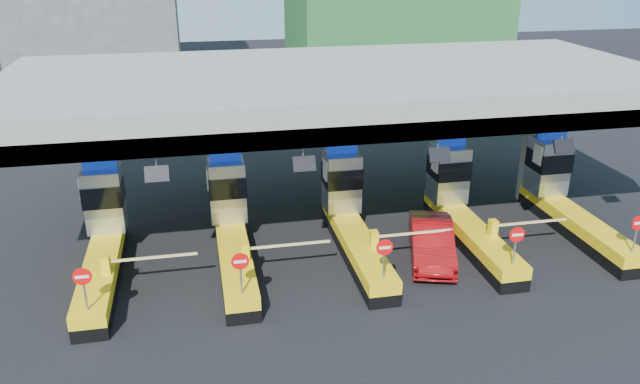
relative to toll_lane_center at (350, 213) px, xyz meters
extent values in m
plane|color=black|center=(0.00, -0.28, -1.40)|extent=(120.00, 120.00, 0.00)
cube|color=slate|center=(0.00, 2.72, 4.85)|extent=(28.00, 12.00, 1.50)
cube|color=#4C4C49|center=(0.00, -2.98, 4.45)|extent=(28.00, 0.60, 0.70)
cube|color=slate|center=(-10.00, 2.72, 1.35)|extent=(1.00, 1.00, 5.50)
cube|color=slate|center=(0.00, 2.72, 1.35)|extent=(1.00, 1.00, 5.50)
cube|color=slate|center=(10.00, 2.72, 1.35)|extent=(1.00, 1.00, 5.50)
cylinder|color=slate|center=(-7.50, -2.98, 3.85)|extent=(0.06, 0.06, 0.50)
cube|color=black|center=(-7.50, -3.18, 3.50)|extent=(0.80, 0.38, 0.54)
cylinder|color=slate|center=(-2.50, -2.98, 3.85)|extent=(0.06, 0.06, 0.50)
cube|color=black|center=(-2.50, -3.18, 3.50)|extent=(0.80, 0.38, 0.54)
cylinder|color=slate|center=(2.50, -2.98, 3.85)|extent=(0.06, 0.06, 0.50)
cube|color=black|center=(2.50, -3.18, 3.50)|extent=(0.80, 0.38, 0.54)
cylinder|color=slate|center=(7.50, -2.98, 3.85)|extent=(0.06, 0.06, 0.50)
cube|color=black|center=(7.50, -3.18, 3.50)|extent=(0.80, 0.38, 0.54)
cube|color=black|center=(-10.00, -1.28, -1.15)|extent=(1.20, 8.00, 0.50)
cube|color=#E5B70C|center=(-10.00, -1.28, -0.65)|extent=(1.20, 8.00, 0.50)
cube|color=#9EA3A8|center=(-10.00, 1.52, 0.90)|extent=(1.50, 1.50, 2.60)
cube|color=black|center=(-10.00, 1.50, 1.20)|extent=(1.56, 1.56, 0.90)
cube|color=#0C2DBF|center=(-10.00, 1.52, 2.48)|extent=(1.30, 0.35, 0.55)
cube|color=white|center=(-10.80, 1.22, 1.60)|extent=(0.06, 0.70, 0.90)
cylinder|color=slate|center=(-10.00, -4.88, 0.25)|extent=(0.07, 0.07, 1.30)
cylinder|color=red|center=(-10.00, -4.91, 0.85)|extent=(0.60, 0.04, 0.60)
cube|color=white|center=(-10.00, -4.93, 0.85)|extent=(0.42, 0.02, 0.10)
cube|color=#E5B70C|center=(-9.65, -2.48, -0.05)|extent=(0.30, 0.35, 0.70)
cube|color=white|center=(-8.00, -2.48, 0.05)|extent=(3.20, 0.08, 0.08)
cube|color=black|center=(-5.00, -1.28, -1.15)|extent=(1.20, 8.00, 0.50)
cube|color=#E5B70C|center=(-5.00, -1.28, -0.65)|extent=(1.20, 8.00, 0.50)
cube|color=#9EA3A8|center=(-5.00, 1.52, 0.90)|extent=(1.50, 1.50, 2.60)
cube|color=black|center=(-5.00, 1.50, 1.20)|extent=(1.56, 1.56, 0.90)
cube|color=#0C2DBF|center=(-5.00, 1.52, 2.48)|extent=(1.30, 0.35, 0.55)
cube|color=white|center=(-5.80, 1.22, 1.60)|extent=(0.06, 0.70, 0.90)
cylinder|color=slate|center=(-5.00, -4.88, 0.25)|extent=(0.07, 0.07, 1.30)
cylinder|color=red|center=(-5.00, -4.91, 0.85)|extent=(0.60, 0.04, 0.60)
cube|color=white|center=(-5.00, -4.93, 0.85)|extent=(0.42, 0.02, 0.10)
cube|color=#E5B70C|center=(-4.65, -2.48, -0.05)|extent=(0.30, 0.35, 0.70)
cube|color=white|center=(-3.00, -2.48, 0.05)|extent=(3.20, 0.08, 0.08)
cube|color=black|center=(0.00, -1.28, -1.15)|extent=(1.20, 8.00, 0.50)
cube|color=#E5B70C|center=(0.00, -1.28, -0.65)|extent=(1.20, 8.00, 0.50)
cube|color=#9EA3A8|center=(0.00, 1.52, 0.90)|extent=(1.50, 1.50, 2.60)
cube|color=black|center=(0.00, 1.50, 1.20)|extent=(1.56, 1.56, 0.90)
cube|color=#0C2DBF|center=(0.00, 1.52, 2.48)|extent=(1.30, 0.35, 0.55)
cube|color=white|center=(-0.80, 1.22, 1.60)|extent=(0.06, 0.70, 0.90)
cylinder|color=slate|center=(0.00, -4.88, 0.25)|extent=(0.07, 0.07, 1.30)
cylinder|color=red|center=(0.00, -4.91, 0.85)|extent=(0.60, 0.04, 0.60)
cube|color=white|center=(0.00, -4.93, 0.85)|extent=(0.42, 0.02, 0.10)
cube|color=#E5B70C|center=(0.35, -2.48, -0.05)|extent=(0.30, 0.35, 0.70)
cube|color=white|center=(2.00, -2.48, 0.05)|extent=(3.20, 0.08, 0.08)
cube|color=black|center=(5.00, -1.28, -1.15)|extent=(1.20, 8.00, 0.50)
cube|color=#E5B70C|center=(5.00, -1.28, -0.65)|extent=(1.20, 8.00, 0.50)
cube|color=#9EA3A8|center=(5.00, 1.52, 0.90)|extent=(1.50, 1.50, 2.60)
cube|color=black|center=(5.00, 1.50, 1.20)|extent=(1.56, 1.56, 0.90)
cube|color=#0C2DBF|center=(5.00, 1.52, 2.48)|extent=(1.30, 0.35, 0.55)
cube|color=white|center=(4.20, 1.22, 1.60)|extent=(0.06, 0.70, 0.90)
cylinder|color=slate|center=(5.00, -4.88, 0.25)|extent=(0.07, 0.07, 1.30)
cylinder|color=red|center=(5.00, -4.91, 0.85)|extent=(0.60, 0.04, 0.60)
cube|color=white|center=(5.00, -4.93, 0.85)|extent=(0.42, 0.02, 0.10)
cube|color=#E5B70C|center=(5.35, -2.48, -0.05)|extent=(0.30, 0.35, 0.70)
cube|color=white|center=(7.00, -2.48, 0.05)|extent=(3.20, 0.08, 0.08)
cube|color=black|center=(10.00, -1.28, -1.15)|extent=(1.20, 8.00, 0.50)
cube|color=#E5B70C|center=(10.00, -1.28, -0.65)|extent=(1.20, 8.00, 0.50)
cube|color=#9EA3A8|center=(10.00, 1.52, 0.90)|extent=(1.50, 1.50, 2.60)
cube|color=black|center=(10.00, 1.50, 1.20)|extent=(1.56, 1.56, 0.90)
cube|color=#0C2DBF|center=(10.00, 1.52, 2.48)|extent=(1.30, 0.35, 0.55)
cube|color=white|center=(9.20, 1.22, 1.60)|extent=(0.06, 0.70, 0.90)
cylinder|color=slate|center=(10.00, -4.88, 0.25)|extent=(0.07, 0.07, 1.30)
cylinder|color=red|center=(10.00, -4.91, 0.85)|extent=(0.60, 0.04, 0.60)
cube|color=white|center=(10.00, -4.93, 0.85)|extent=(0.42, 0.02, 0.10)
cube|color=#E5B70C|center=(10.35, -2.48, -0.05)|extent=(0.30, 0.35, 0.70)
cube|color=white|center=(12.00, -2.48, 0.05)|extent=(3.20, 0.08, 0.08)
imported|color=maroon|center=(2.93, -2.05, -0.61)|extent=(2.95, 5.03, 1.56)
camera|label=1|loc=(-6.10, -23.36, 10.76)|focal=35.00mm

